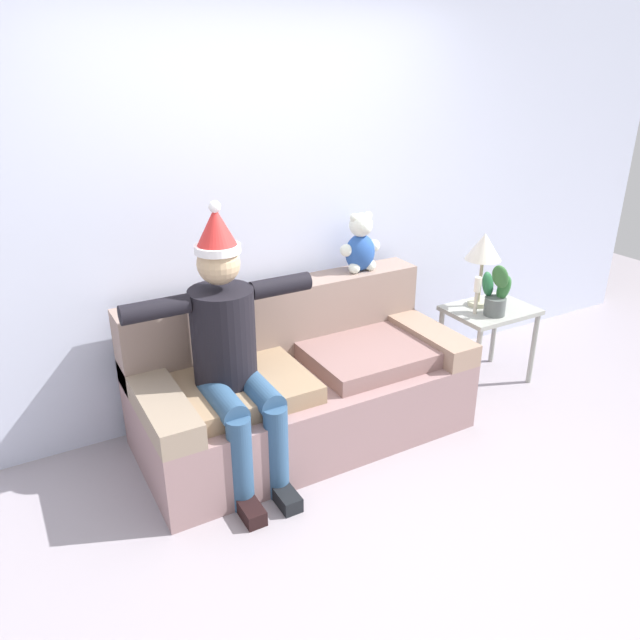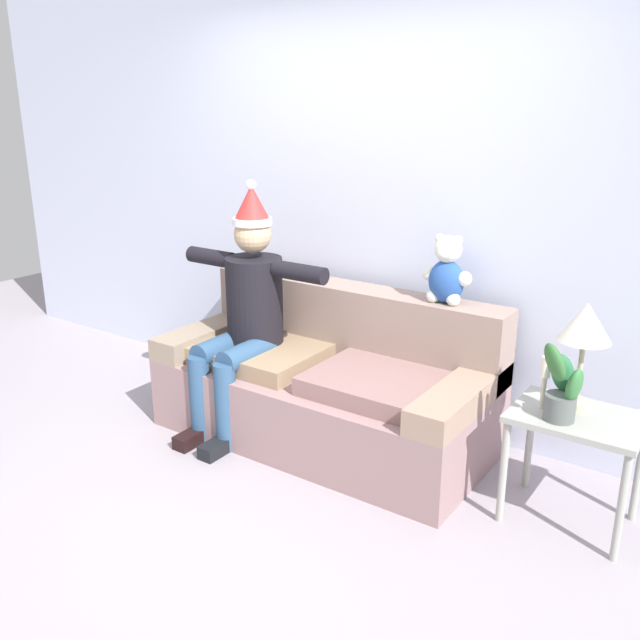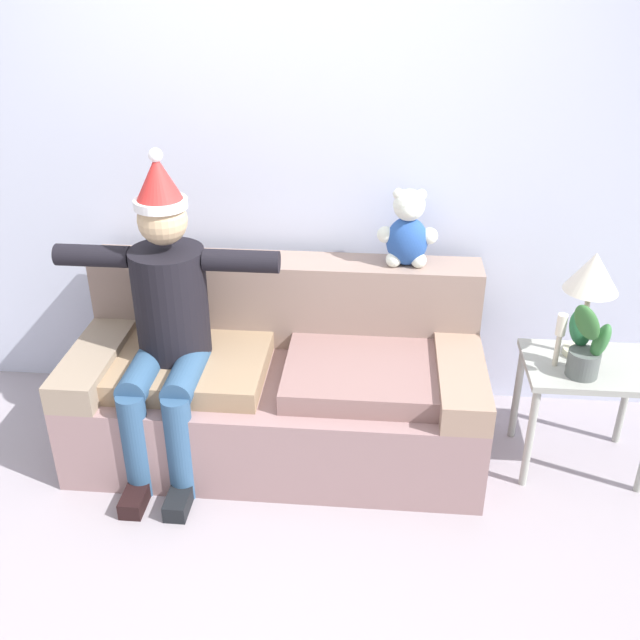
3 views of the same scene
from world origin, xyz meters
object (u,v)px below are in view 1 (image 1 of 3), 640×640
Objects in this scene: table_lamp at (484,250)px; side_table at (489,320)px; potted_plant at (496,293)px; candle_tall at (477,290)px; couch at (299,383)px; teddy_bear at (361,245)px; person_seated at (230,347)px.

side_table is at bearing -66.57° from table_lamp.
potted_plant is 1.52× the size of candle_tall.
table_lamp reaches higher than candle_tall.
teddy_bear reaches higher than couch.
couch reaches higher than side_table.
side_table is at bearing -22.44° from teddy_bear.
person_seated is at bearing -157.85° from teddy_bear.
table_lamp is 1.30× the size of potted_plant.
potted_plant reaches higher than side_table.
couch is 1.29× the size of person_seated.
candle_tall is (-0.10, 0.07, 0.01)m from potted_plant.
table_lamp is at bearing 5.31° from person_seated.
table_lamp is at bearing -17.99° from teddy_bear.
table_lamp is 0.28m from candle_tall.
potted_plant is at bearing -7.26° from couch.
person_seated is 5.82× the size of candle_tall.
person_seated is 3.83× the size of potted_plant.
table_lamp is 1.98× the size of candle_tall.
candle_tall is at bearing -139.65° from table_lamp.
potted_plant is at bearing -29.48° from teddy_bear.
couch is 1.45m from side_table.
side_table is at bearing -3.26° from couch.
table_lamp is at bearing 81.89° from potted_plant.
candle_tall is (1.76, 0.07, -0.03)m from person_seated.
teddy_bear is 0.96m from potted_plant.
potted_plant is (-0.06, -0.09, 0.24)m from side_table.
table_lamp is (-0.04, 0.09, 0.48)m from side_table.
teddy_bear reaches higher than side_table.
couch is 1.44m from potted_plant.
teddy_bear is at bearing 157.56° from side_table.
person_seated is 2.94× the size of table_lamp.
person_seated reaches higher than table_lamp.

